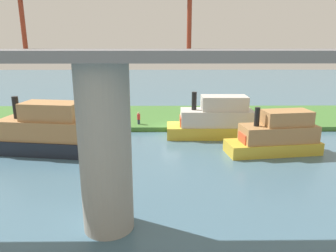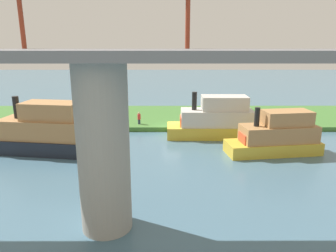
# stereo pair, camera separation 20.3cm
# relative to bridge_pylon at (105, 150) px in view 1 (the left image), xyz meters

# --- Properties ---
(ground_plane) EXTENTS (160.00, 160.00, 0.00)m
(ground_plane) POSITION_rel_bridge_pylon_xyz_m (-3.93, -18.13, -4.32)
(ground_plane) COLOR #476B7F
(grassy_bank) EXTENTS (80.00, 12.00, 0.50)m
(grassy_bank) POSITION_rel_bridge_pylon_xyz_m (-3.93, -24.13, -4.07)
(grassy_bank) COLOR #427533
(grassy_bank) RESTS_ON ground
(bridge_pylon) EXTENTS (2.61, 2.61, 8.64)m
(bridge_pylon) POSITION_rel_bridge_pylon_xyz_m (0.00, 0.00, 0.00)
(bridge_pylon) COLOR #9E998E
(bridge_pylon) RESTS_ON ground
(bridge_span) EXTENTS (59.25, 4.30, 3.25)m
(bridge_span) POSITION_rel_bridge_pylon_xyz_m (0.00, -0.02, 4.82)
(bridge_span) COLOR slate
(bridge_span) RESTS_ON bridge_pylon
(person_on_bank) EXTENTS (0.49, 0.49, 1.39)m
(person_on_bank) POSITION_rel_bridge_pylon_xyz_m (-0.00, -19.61, -3.12)
(person_on_bank) COLOR #2D334C
(person_on_bank) RESTS_ON grassy_bank
(mooring_post) EXTENTS (0.20, 0.20, 0.73)m
(mooring_post) POSITION_rel_bridge_pylon_xyz_m (-11.96, -19.47, -3.45)
(mooring_post) COLOR brown
(mooring_post) RESTS_ON grassy_bank
(houseboat_blue) EXTENTS (10.01, 4.56, 4.93)m
(houseboat_blue) POSITION_rel_bridge_pylon_xyz_m (7.77, -11.83, -2.49)
(houseboat_blue) COLOR #1E232D
(houseboat_blue) RESTS_ON ground
(motorboat_white) EXTENTS (8.41, 3.77, 4.15)m
(motorboat_white) POSITION_rel_bridge_pylon_xyz_m (-12.70, -11.37, -2.78)
(motorboat_white) COLOR gold
(motorboat_white) RESTS_ON ground
(skiff_small) EXTENTS (9.14, 3.14, 4.65)m
(skiff_small) POSITION_rel_bridge_pylon_xyz_m (-8.06, -16.35, -2.60)
(skiff_small) COLOR gold
(skiff_small) RESTS_ON ground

